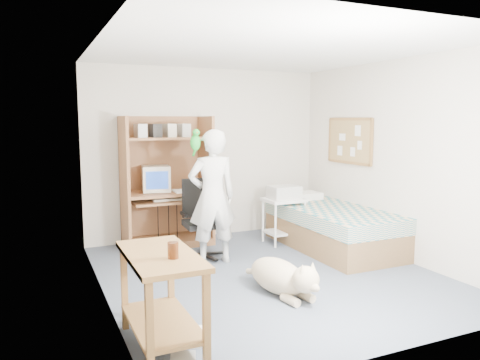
% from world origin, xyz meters
% --- Properties ---
extents(floor, '(4.00, 4.00, 0.00)m').
position_xyz_m(floor, '(0.00, 0.00, 0.00)').
color(floor, '#475361').
rests_on(floor, ground).
extents(wall_back, '(3.60, 0.02, 2.50)m').
position_xyz_m(wall_back, '(0.00, 2.00, 1.25)').
color(wall_back, beige).
rests_on(wall_back, floor).
extents(wall_right, '(0.02, 4.00, 2.50)m').
position_xyz_m(wall_right, '(1.80, 0.00, 1.25)').
color(wall_right, beige).
rests_on(wall_right, floor).
extents(wall_left, '(0.02, 4.00, 2.50)m').
position_xyz_m(wall_left, '(-1.80, 0.00, 1.25)').
color(wall_left, beige).
rests_on(wall_left, floor).
extents(ceiling, '(3.60, 4.00, 0.02)m').
position_xyz_m(ceiling, '(0.00, 0.00, 2.50)').
color(ceiling, white).
rests_on(ceiling, wall_back).
extents(computer_hutch, '(1.20, 0.63, 1.80)m').
position_xyz_m(computer_hutch, '(-0.70, 1.74, 0.82)').
color(computer_hutch, brown).
rests_on(computer_hutch, floor).
extents(bed, '(1.02, 2.02, 0.66)m').
position_xyz_m(bed, '(1.30, 0.62, 0.29)').
color(bed, brown).
rests_on(bed, floor).
extents(side_desk, '(0.50, 1.00, 0.75)m').
position_xyz_m(side_desk, '(-1.55, -1.20, 0.49)').
color(side_desk, brown).
rests_on(side_desk, floor).
extents(corkboard, '(0.04, 0.94, 0.66)m').
position_xyz_m(corkboard, '(1.77, 0.90, 1.45)').
color(corkboard, olive).
rests_on(corkboard, wall_right).
extents(office_chair, '(0.56, 0.56, 0.99)m').
position_xyz_m(office_chair, '(-0.46, 0.98, 0.35)').
color(office_chair, black).
rests_on(office_chair, floor).
extents(person, '(0.62, 0.43, 1.64)m').
position_xyz_m(person, '(-0.42, 0.68, 0.82)').
color(person, silver).
rests_on(person, floor).
extents(parrot, '(0.12, 0.21, 0.33)m').
position_xyz_m(parrot, '(-0.62, 0.69, 1.50)').
color(parrot, '#12811E').
rests_on(parrot, person).
extents(dog, '(0.49, 1.13, 0.42)m').
position_xyz_m(dog, '(-0.16, -0.60, 0.19)').
color(dog, tan).
rests_on(dog, floor).
extents(printer_cart, '(0.54, 0.44, 0.64)m').
position_xyz_m(printer_cart, '(0.84, 1.13, 0.43)').
color(printer_cart, white).
rests_on(printer_cart, floor).
extents(printer, '(0.42, 0.33, 0.18)m').
position_xyz_m(printer, '(0.84, 1.13, 0.73)').
color(printer, '#B5B5B0').
rests_on(printer, printer_cart).
extents(crt_monitor, '(0.43, 0.44, 0.35)m').
position_xyz_m(crt_monitor, '(-0.84, 1.75, 0.94)').
color(crt_monitor, beige).
rests_on(crt_monitor, computer_hutch).
extents(keyboard, '(0.46, 0.18, 0.03)m').
position_xyz_m(keyboard, '(-0.71, 1.58, 0.67)').
color(keyboard, beige).
rests_on(keyboard, computer_hutch).
extents(pencil_cup, '(0.08, 0.08, 0.12)m').
position_xyz_m(pencil_cup, '(-0.31, 1.65, 0.82)').
color(pencil_cup, yellow).
rests_on(pencil_cup, computer_hutch).
extents(drink_glass, '(0.08, 0.08, 0.12)m').
position_xyz_m(drink_glass, '(-1.50, -1.37, 0.81)').
color(drink_glass, '#3A1A09').
rests_on(drink_glass, side_desk).
extents(floor_box_a, '(0.30, 0.26, 0.10)m').
position_xyz_m(floor_box_a, '(-1.33, -1.23, 0.05)').
color(floor_box_a, white).
rests_on(floor_box_a, floor).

